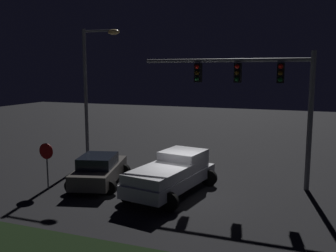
{
  "coord_description": "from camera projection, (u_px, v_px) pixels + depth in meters",
  "views": [
    {
      "loc": [
        5.24,
        -15.54,
        5.59
      ],
      "look_at": [
        -1.26,
        1.9,
        2.83
      ],
      "focal_mm": 39.74,
      "sensor_mm": 36.0,
      "label": 1
    }
  ],
  "objects": [
    {
      "name": "street_lamp_left",
      "position": [
        92.0,
        80.0,
        21.84
      ],
      "size": [
        2.42,
        0.44,
        8.01
      ],
      "color": "slate",
      "rests_on": "ground_plane"
    },
    {
      "name": "car_sedan",
      "position": [
        99.0,
        170.0,
        18.39
      ],
      "size": [
        3.18,
        4.71,
        1.51
      ],
      "rotation": [
        0.0,
        0.0,
        1.83
      ],
      "color": "#514C47",
      "rests_on": "ground_plane"
    },
    {
      "name": "pickup_truck",
      "position": [
        173.0,
        172.0,
        17.09
      ],
      "size": [
        3.49,
        5.66,
        1.8
      ],
      "rotation": [
        0.0,
        0.0,
        1.4
      ],
      "color": "silver",
      "rests_on": "ground_plane"
    },
    {
      "name": "stop_sign",
      "position": [
        47.0,
        157.0,
        17.52
      ],
      "size": [
        0.76,
        0.08,
        2.23
      ],
      "color": "slate",
      "rests_on": "ground_plane"
    },
    {
      "name": "ground_plane",
      "position": [
        179.0,
        194.0,
        17.03
      ],
      "size": [
        80.0,
        80.0,
        0.0
      ],
      "primitive_type": "plane",
      "color": "black"
    },
    {
      "name": "traffic_signal_gantry",
      "position": [
        257.0,
        85.0,
        17.77
      ],
      "size": [
        8.32,
        0.56,
        6.5
      ],
      "color": "slate",
      "rests_on": "ground_plane"
    }
  ]
}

